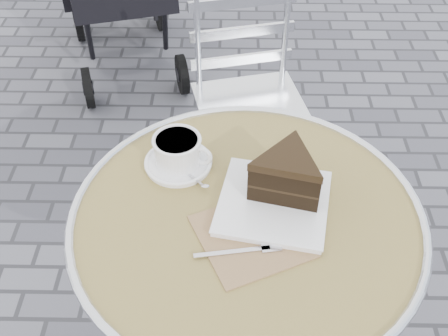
{
  "coord_description": "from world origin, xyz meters",
  "views": [
    {
      "loc": [
        -0.03,
        -0.75,
        1.57
      ],
      "look_at": [
        -0.05,
        0.09,
        0.78
      ],
      "focal_mm": 45.0,
      "sensor_mm": 36.0,
      "label": 1
    }
  ],
  "objects_px": {
    "cappuccino_set": "(178,154)",
    "bistro_chair": "(246,74)",
    "cake_plate_set": "(283,182)",
    "cafe_table": "(245,266)"
  },
  "relations": [
    {
      "from": "cappuccino_set",
      "to": "bistro_chair",
      "type": "bearing_deg",
      "value": 93.11
    },
    {
      "from": "cake_plate_set",
      "to": "bistro_chair",
      "type": "height_order",
      "value": "cake_plate_set"
    },
    {
      "from": "cafe_table",
      "to": "bistro_chair",
      "type": "relative_size",
      "value": 0.93
    },
    {
      "from": "cake_plate_set",
      "to": "bistro_chair",
      "type": "distance_m",
      "value": 0.87
    },
    {
      "from": "cafe_table",
      "to": "bistro_chair",
      "type": "height_order",
      "value": "bistro_chair"
    },
    {
      "from": "cafe_table",
      "to": "cake_plate_set",
      "type": "bearing_deg",
      "value": 31.93
    },
    {
      "from": "cake_plate_set",
      "to": "bistro_chair",
      "type": "relative_size",
      "value": 0.44
    },
    {
      "from": "cafe_table",
      "to": "cappuccino_set",
      "type": "xyz_separation_m",
      "value": [
        -0.15,
        0.15,
        0.2
      ]
    },
    {
      "from": "cafe_table",
      "to": "bistro_chair",
      "type": "bearing_deg",
      "value": 89.05
    },
    {
      "from": "cappuccino_set",
      "to": "bistro_chair",
      "type": "relative_size",
      "value": 0.2
    }
  ]
}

